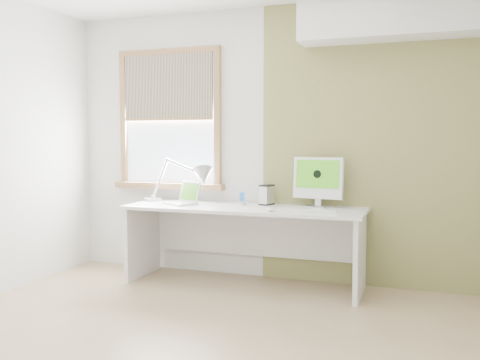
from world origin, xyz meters
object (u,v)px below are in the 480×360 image
at_px(external_drive, 267,195).
at_px(imac, 318,179).
at_px(desk, 246,227).
at_px(desk_lamp, 194,179).
at_px(laptop, 184,198).

height_order(external_drive, imac, imac).
distance_m(desk, imac, 0.80).
relative_size(desk, external_drive, 11.63).
relative_size(desk_lamp, laptop, 1.99).
bearing_deg(desk_lamp, external_drive, 1.59).
relative_size(external_drive, imac, 0.41).
bearing_deg(imac, external_drive, -179.72).
height_order(desk_lamp, external_drive, desk_lamp).
relative_size(desk, laptop, 5.60).
bearing_deg(imac, desk, -167.08).
height_order(desk, laptop, laptop).
height_order(desk_lamp, imac, imac).
distance_m(desk_lamp, laptop, 0.24).
height_order(desk, desk_lamp, desk_lamp).
xyz_separation_m(desk_lamp, laptop, (-0.02, -0.17, -0.17)).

